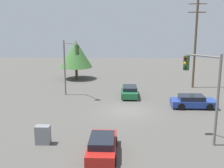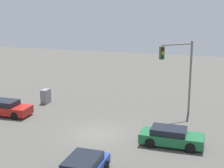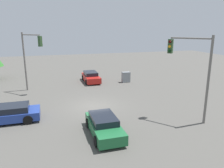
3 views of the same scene
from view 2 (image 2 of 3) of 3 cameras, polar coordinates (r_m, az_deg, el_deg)
ground_plane at (r=25.71m, az=-2.23°, el=-8.30°), size 80.00×80.00×0.00m
sedan_green at (r=23.93m, az=9.78°, el=-8.63°), size 1.87×4.28×1.25m
sedan_red at (r=30.99m, az=-17.24°, el=-3.81°), size 1.88×4.30×1.30m
traffic_signal_main at (r=29.39m, az=11.13°, el=2.99°), size 2.17×2.53×6.35m
electrical_cabinet at (r=33.66m, az=-10.96°, el=-1.99°), size 1.01×0.63×1.33m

